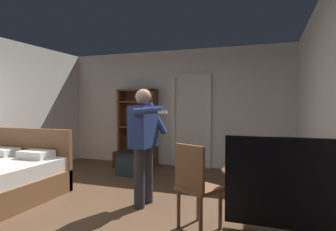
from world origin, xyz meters
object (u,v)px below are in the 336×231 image
person_blue_shirt (144,138)px  suitcase_small (129,160)px  bookshelf (138,124)px  bottle_on_table (267,164)px  laptop (251,167)px  side_table (253,191)px  suitcase_dark (131,166)px  wooden_chair (195,183)px

person_blue_shirt → suitcase_small: (-1.31, 2.05, -0.78)m
suitcase_small → bookshelf: bearing=99.9°
person_blue_shirt → bottle_on_table: bearing=-16.2°
bookshelf → laptop: 4.07m
side_table → suitcase_dark: (-2.47, 1.85, -0.28)m
laptop → bottle_on_table: 0.17m
bottle_on_table → suitcase_small: size_ratio=0.37×
bookshelf → laptop: (2.79, -2.95, -0.22)m
wooden_chair → suitcase_dark: size_ratio=1.89×
laptop → suitcase_small: 3.79m
bookshelf → side_table: 4.08m
suitcase_dark → suitcase_small: (-0.36, 0.60, -0.01)m
bottle_on_table → person_blue_shirt: size_ratio=0.14×
side_table → suitcase_dark: 3.09m
suitcase_small → side_table: bearing=-28.9°
laptop → wooden_chair: bearing=-169.2°
bottle_on_table → suitcase_small: bearing=139.5°
bookshelf → person_blue_shirt: bookshelf is taller
bookshelf → suitcase_dark: 1.37m
person_blue_shirt → laptop: bearing=-16.5°
laptop → suitcase_dark: 3.14m
side_table → person_blue_shirt: (-1.51, 0.40, 0.48)m
laptop → suitcase_dark: bearing=142.3°
bottle_on_table → person_blue_shirt: 1.73m
bottle_on_table → suitcase_dark: bearing=143.5°
bookshelf → suitcase_small: bearing=-92.1°
side_table → laptop: size_ratio=1.87×
bookshelf → suitcase_small: bookshelf is taller
laptop → suitcase_small: size_ratio=0.59×
wooden_chair → person_blue_shirt: size_ratio=0.60×
suitcase_small → bottle_on_table: bearing=-28.4°
laptop → wooden_chair: (-0.61, -0.12, -0.21)m
bookshelf → wooden_chair: bookshelf is taller
suitcase_dark → side_table: bearing=-27.6°
wooden_chair → person_blue_shirt: 1.12m
laptop → person_blue_shirt: 1.57m
wooden_chair → suitcase_small: size_ratio=1.57×
laptop → bottle_on_table: size_ratio=1.61×
bookshelf → bottle_on_table: 4.20m
bottle_on_table → wooden_chair: size_ratio=0.24×
side_table → bottle_on_table: size_ratio=3.00×
bookshelf → laptop: bearing=-46.7°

